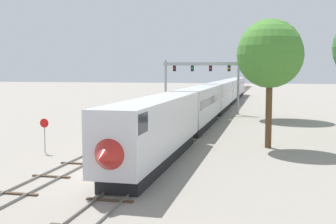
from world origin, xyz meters
TOP-DOWN VIEW (x-y plane):
  - ground_plane at (0.00, 0.00)m, footprint 400.00×400.00m
  - track_main at (2.00, 60.00)m, footprint 2.60×200.00m
  - track_near at (-3.50, 40.00)m, footprint 2.60×160.00m
  - passenger_train at (2.00, 45.77)m, footprint 3.04×104.23m
  - signal_gantry at (-0.25, 40.68)m, footprint 12.10×0.49m
  - stop_sign at (-8.00, 5.43)m, footprint 0.76×0.08m
  - trackside_tree_mid at (10.10, 12.14)m, footprint 5.80×5.80m
  - trackside_tree_right at (10.15, 35.71)m, footprint 9.00×9.00m

SIDE VIEW (x-z plane):
  - ground_plane at x=0.00m, z-range 0.00..0.00m
  - track_main at x=2.00m, z-range -0.01..0.15m
  - track_near at x=-3.50m, z-range -0.01..0.15m
  - stop_sign at x=-8.00m, z-range 0.43..3.31m
  - passenger_train at x=2.00m, z-range 0.21..5.01m
  - signal_gantry at x=-0.25m, z-range 1.94..10.37m
  - trackside_tree_mid at x=10.10m, z-range 2.60..13.70m
  - trackside_tree_right at x=10.15m, z-range 2.47..16.45m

